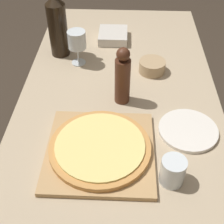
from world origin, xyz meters
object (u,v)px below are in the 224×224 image
(wine_bottle, at_px, (57,25))
(wine_glass, at_px, (77,41))
(small_bowl, at_px, (152,66))
(pepper_mill, at_px, (123,77))
(pizza, at_px, (100,147))

(wine_bottle, height_order, wine_glass, wine_bottle)
(small_bowl, bearing_deg, wine_bottle, 163.17)
(pepper_mill, distance_m, wine_glass, 0.32)
(small_bowl, bearing_deg, wine_glass, 171.03)
(wine_bottle, xyz_separation_m, wine_glass, (0.09, -0.08, -0.03))
(wine_glass, bearing_deg, small_bowl, -8.97)
(wine_glass, xyz_separation_m, small_bowl, (0.33, -0.05, -0.09))
(pepper_mill, xyz_separation_m, wine_glass, (-0.20, 0.25, 0.00))
(small_bowl, bearing_deg, pizza, -112.36)
(wine_glass, bearing_deg, pizza, -75.48)
(wine_bottle, bearing_deg, small_bowl, -16.83)
(pizza, distance_m, small_bowl, 0.51)
(wine_bottle, relative_size, pepper_mill, 1.54)
(pizza, bearing_deg, small_bowl, 67.64)
(wine_bottle, relative_size, wine_glass, 2.29)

